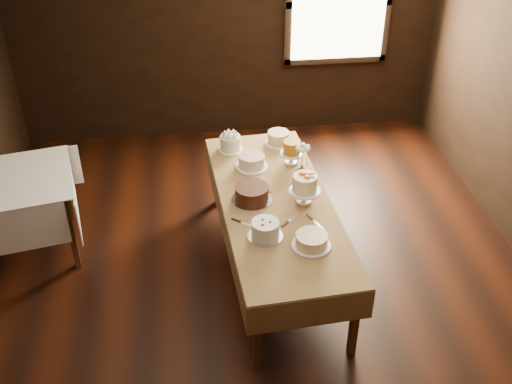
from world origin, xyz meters
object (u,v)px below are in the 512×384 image
object	(u,v)px
cake_chocolate	(252,194)
cake_swirl	(265,230)
cake_server_c	(260,184)
cake_server_d	(300,178)
cake_lattice	(252,162)
cake_server_b	(318,224)
cake_cream	(311,241)
cake_server_a	(294,217)
cake_caramel	(291,153)
display_table	(276,207)
cake_meringue	(230,143)
flower_vase	(302,172)
cake_flowers	(305,190)
cake_server_e	(248,225)
side_table	(18,188)
cake_speckled	(278,138)

from	to	relation	value
cake_chocolate	cake_swirl	distance (m)	0.52
cake_server_c	cake_server_d	distance (m)	0.38
cake_lattice	cake_server_b	bearing A→B (deg)	-65.44
cake_cream	cake_server_d	size ratio (longest dim) A/B	1.40
cake_server_a	cake_server_d	xyz separation A→B (m)	(0.16, 0.58, 0.00)
cake_cream	cake_server_b	size ratio (longest dim) A/B	1.40
cake_lattice	cake_server_b	size ratio (longest dim) A/B	1.27
cake_server_b	cake_caramel	bearing A→B (deg)	160.99
cake_lattice	cake_swirl	distance (m)	1.05
cake_cream	cake_server_d	bearing A→B (deg)	84.62
cake_chocolate	cake_server_a	xyz separation A→B (m)	(0.32, -0.30, -0.06)
display_table	cake_meringue	bearing A→B (deg)	108.85
cake_meringue	cake_server_c	xyz separation A→B (m)	(0.21, -0.63, -0.07)
display_table	flower_vase	size ratio (longest dim) A/B	17.33
cake_caramel	cake_flowers	distance (m)	0.63
cake_chocolate	cake_server_e	xyz separation A→B (m)	(-0.07, -0.35, -0.06)
display_table	cake_chocolate	distance (m)	0.24
cake_swirl	cake_server_d	xyz separation A→B (m)	(0.43, 0.79, -0.06)
cake_swirl	flower_vase	bearing A→B (deg)	61.24
display_table	cake_cream	size ratio (longest dim) A/B	7.26
cake_swirl	cake_server_d	distance (m)	0.91
cake_cream	cake_server_d	distance (m)	0.96
cake_server_e	flower_vase	distance (m)	0.85
side_table	cake_flowers	size ratio (longest dim) A/B	4.05
cake_cream	flower_vase	bearing A→B (deg)	84.11
cake_server_c	cake_swirl	bearing A→B (deg)	150.75
cake_cream	side_table	bearing A→B (deg)	154.90
cake_lattice	cake_server_d	world-z (taller)	cake_lattice
cake_cream	cake_server_c	distance (m)	0.95
cake_speckled	cake_cream	bearing A→B (deg)	-89.52
cake_swirl	cake_server_b	distance (m)	0.46
cake_server_d	cake_lattice	bearing A→B (deg)	100.51
cake_speckled	cake_lattice	xyz separation A→B (m)	(-0.31, -0.40, -0.01)
display_table	cake_speckled	bearing A→B (deg)	80.19
cake_server_e	cake_server_d	bearing A→B (deg)	87.40
cake_flowers	display_table	bearing A→B (deg)	173.08
cake_server_b	side_table	bearing A→B (deg)	-131.41
cake_server_e	cake_server_c	bearing A→B (deg)	112.08
cake_lattice	cake_chocolate	distance (m)	0.54
cake_server_b	flower_vase	distance (m)	0.70
cake_speckled	cake_meringue	bearing A→B (deg)	-171.63
cake_speckled	cake_server_c	distance (m)	0.76
side_table	cake_lattice	size ratio (longest dim) A/B	3.67
cake_caramel	cake_swirl	bearing A→B (deg)	-110.01
cake_swirl	cake_server_e	bearing A→B (deg)	125.75
display_table	cake_meringue	world-z (taller)	cake_meringue
cake_lattice	cake_server_a	bearing A→B (deg)	-72.94
cake_cream	cake_server_c	xyz separation A→B (m)	(-0.29, 0.91, -0.05)
cake_caramel	cake_server_e	bearing A→B (deg)	-119.10
side_table	cake_flowers	world-z (taller)	cake_flowers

